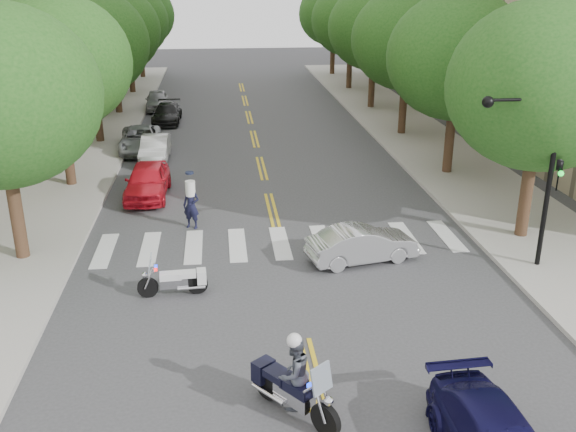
{
  "coord_description": "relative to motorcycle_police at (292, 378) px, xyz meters",
  "views": [
    {
      "loc": [
        -2.04,
        -14.64,
        9.15
      ],
      "look_at": [
        0.2,
        5.81,
        1.3
      ],
      "focal_mm": 40.0,
      "sensor_mm": 36.0,
      "label": 1
    }
  ],
  "objects": [
    {
      "name": "tree_r_3",
      "position": [
        9.47,
        33.0,
        4.65
      ],
      "size": [
        6.4,
        6.4,
        8.45
      ],
      "color": "#382316",
      "rests_on": "ground"
    },
    {
      "name": "tree_l_5",
      "position": [
        -8.13,
        49.0,
        4.65
      ],
      "size": [
        6.4,
        6.4,
        8.45
      ],
      "color": "#382316",
      "rests_on": "ground"
    },
    {
      "name": "parked_car_c",
      "position": [
        -5.63,
        22.99,
        -0.26
      ],
      "size": [
        2.43,
        4.79,
        1.3
      ],
      "primitive_type": "imported",
      "rotation": [
        0.0,
        0.0,
        0.06
      ],
      "color": "gray",
      "rests_on": "ground"
    },
    {
      "name": "convertible",
      "position": [
        3.25,
        7.69,
        -0.29
      ],
      "size": [
        3.92,
        2.07,
        1.23
      ],
      "primitive_type": "imported",
      "rotation": [
        0.0,
        0.0,
        1.79
      ],
      "color": "#B2B2B4",
      "rests_on": "ground"
    },
    {
      "name": "sidewalk_left",
      "position": [
        -8.83,
        25.0,
        -0.83
      ],
      "size": [
        5.0,
        60.0,
        0.15
      ],
      "primitive_type": "cube",
      "color": "#9E9991",
      "rests_on": "ground"
    },
    {
      "name": "parked_car_d",
      "position": [
        -4.67,
        29.95,
        -0.29
      ],
      "size": [
        1.83,
        4.26,
        1.22
      ],
      "primitive_type": "imported",
      "rotation": [
        0.0,
        0.0,
        -0.03
      ],
      "color": "black",
      "rests_on": "ground"
    },
    {
      "name": "parked_car_a",
      "position": [
        -4.53,
        15.21,
        -0.17
      ],
      "size": [
        1.85,
        4.35,
        1.46
      ],
      "primitive_type": "imported",
      "rotation": [
        0.0,
        0.0,
        -0.03
      ],
      "color": "red",
      "rests_on": "ground"
    },
    {
      "name": "tree_r_2",
      "position": [
        9.47,
        25.0,
        4.65
      ],
      "size": [
        6.4,
        6.4,
        8.45
      ],
      "color": "#382316",
      "rests_on": "ground"
    },
    {
      "name": "tree_l_4",
      "position": [
        -8.13,
        41.0,
        4.65
      ],
      "size": [
        6.4,
        6.4,
        8.45
      ],
      "color": "#382316",
      "rests_on": "ground"
    },
    {
      "name": "parked_car_e",
      "position": [
        -5.63,
        34.28,
        -0.23
      ],
      "size": [
        1.83,
        4.04,
        1.35
      ],
      "primitive_type": "imported",
      "rotation": [
        0.0,
        0.0,
        0.06
      ],
      "color": "#99999E",
      "rests_on": "ground"
    },
    {
      "name": "officer_standing",
      "position": [
        -2.52,
        11.36,
        -0.01
      ],
      "size": [
        0.78,
        0.67,
        1.79
      ],
      "primitive_type": "imported",
      "rotation": [
        0.0,
        0.0,
        -0.45
      ],
      "color": "black",
      "rests_on": "ground"
    },
    {
      "name": "motorcycle_parked",
      "position": [
        -2.75,
        5.92,
        -0.43
      ],
      "size": [
        2.1,
        0.54,
        1.35
      ],
      "rotation": [
        0.0,
        0.0,
        1.64
      ],
      "color": "black",
      "rests_on": "ground"
    },
    {
      "name": "ground",
      "position": [
        0.67,
        3.0,
        -0.91
      ],
      "size": [
        140.0,
        140.0,
        0.0
      ],
      "primitive_type": "plane",
      "color": "#38383A",
      "rests_on": "ground"
    },
    {
      "name": "tree_l_1",
      "position": [
        -8.13,
        17.0,
        4.65
      ],
      "size": [
        6.4,
        6.4,
        8.45
      ],
      "color": "#382316",
      "rests_on": "ground"
    },
    {
      "name": "tree_l_2",
      "position": [
        -8.13,
        25.0,
        4.65
      ],
      "size": [
        6.4,
        6.4,
        8.45
      ],
      "color": "#382316",
      "rests_on": "ground"
    },
    {
      "name": "sidewalk_right",
      "position": [
        10.17,
        25.0,
        -0.83
      ],
      "size": [
        5.0,
        60.0,
        0.15
      ],
      "primitive_type": "cube",
      "color": "#9E9991",
      "rests_on": "ground"
    },
    {
      "name": "traffic_signal_pole",
      "position": [
        8.39,
        6.49,
        2.82
      ],
      "size": [
        2.82,
        0.42,
        6.0
      ],
      "color": "black",
      "rests_on": "ground"
    },
    {
      "name": "tree_r_1",
      "position": [
        9.47,
        17.0,
        4.65
      ],
      "size": [
        6.4,
        6.4,
        8.45
      ],
      "color": "#382316",
      "rests_on": "ground"
    },
    {
      "name": "tree_r_4",
      "position": [
        9.47,
        41.0,
        4.65
      ],
      "size": [
        6.4,
        6.4,
        8.45
      ],
      "color": "#382316",
      "rests_on": "ground"
    },
    {
      "name": "parked_car_b",
      "position": [
        -4.69,
        21.0,
        -0.27
      ],
      "size": [
        1.4,
        3.88,
        1.27
      ],
      "primitive_type": "imported",
      "rotation": [
        0.0,
        0.0,
        -0.01
      ],
      "color": "silver",
      "rests_on": "ground"
    },
    {
      "name": "tree_r_5",
      "position": [
        9.47,
        49.0,
        4.65
      ],
      "size": [
        6.4,
        6.4,
        8.45
      ],
      "color": "#382316",
      "rests_on": "ground"
    },
    {
      "name": "motorcycle_police",
      "position": [
        0.0,
        0.0,
        0.0
      ],
      "size": [
        1.77,
        2.12,
        2.04
      ],
      "rotation": [
        0.0,
        0.0,
        3.81
      ],
      "color": "black",
      "rests_on": "ground"
    },
    {
      "name": "tree_r_0",
      "position": [
        9.47,
        9.0,
        4.65
      ],
      "size": [
        6.4,
        6.4,
        8.45
      ],
      "color": "#382316",
      "rests_on": "ground"
    },
    {
      "name": "tree_l_3",
      "position": [
        -8.13,
        33.0,
        4.65
      ],
      "size": [
        6.4,
        6.4,
        8.45
      ],
      "color": "#382316",
      "rests_on": "ground"
    }
  ]
}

